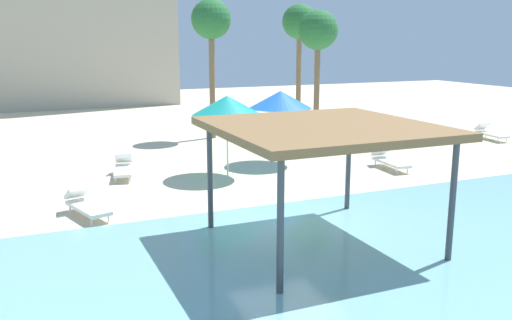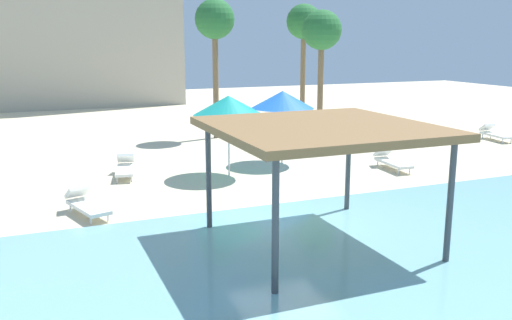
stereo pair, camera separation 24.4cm
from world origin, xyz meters
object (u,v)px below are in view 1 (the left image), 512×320
Objects in this scene: lounge_chair_1 at (123,168)px; palm_tree_2 at (211,23)px; beach_umbrella_teal_1 at (227,105)px; lounge_chair_3 at (389,160)px; shade_pavilion at (323,131)px; lounge_chair_0 at (490,133)px; beach_umbrella_blue_3 at (280,100)px; lounge_chair_5 at (86,204)px; palm_tree_1 at (318,33)px; palm_tree_0 at (299,25)px.

palm_tree_2 reaches higher than lounge_chair_1.
palm_tree_2 is at bearing 74.89° from beach_umbrella_teal_1.
beach_umbrella_teal_1 is 1.49× the size of lounge_chair_3.
shade_pavilion reaches higher than lounge_chair_1.
palm_tree_2 is at bearing -108.37° from lounge_chair_0.
lounge_chair_1 is (-3.13, 8.53, -2.40)m from shade_pavilion.
shade_pavilion is 8.87m from beach_umbrella_blue_3.
lounge_chair_1 is 4.46m from lounge_chair_5.
lounge_chair_3 is 0.29× the size of palm_tree_2.
lounge_chair_5 is (-5.21, -2.76, -2.20)m from beach_umbrella_teal_1.
lounge_chair_3 is 11.32m from lounge_chair_5.
beach_umbrella_teal_1 is 14.63m from lounge_chair_0.
lounge_chair_0 is 0.98× the size of lounge_chair_5.
shade_pavilion is at bearing -51.50° from lounge_chair_0.
beach_umbrella_blue_3 is at bearing -84.95° from palm_tree_2.
palm_tree_2 is (-3.95, 8.95, 5.23)m from lounge_chair_3.
palm_tree_1 is (0.75, 6.97, 4.75)m from lounge_chair_3.
lounge_chair_5 is 0.30× the size of palm_tree_2.
palm_tree_1 is (7.08, 12.85, 2.35)m from shade_pavilion.
beach_umbrella_teal_1 is at bearing 87.49° from shade_pavilion.
lounge_chair_3 is at bearing -66.15° from palm_tree_2.
lounge_chair_1 is (-6.08, 0.17, -2.18)m from beach_umbrella_blue_3.
palm_tree_2 is at bearing 150.78° from lounge_chair_1.
palm_tree_1 is (11.98, 8.42, 4.75)m from lounge_chair_5.
beach_umbrella_blue_3 reaches higher than lounge_chair_0.
lounge_chair_5 is at bearing -78.59° from lounge_chair_3.
shade_pavilion is 0.78× the size of palm_tree_1.
palm_tree_0 is (1.77, 10.84, 5.23)m from lounge_chair_3.
lounge_chair_0 is 8.92m from lounge_chair_3.
palm_tree_2 reaches higher than palm_tree_1.
lounge_chair_3 is at bearing -12.25° from beach_umbrella_teal_1.
palm_tree_2 is at bearing 157.24° from palm_tree_1.
lounge_chair_0 is at bearing 31.76° from shade_pavilion.
palm_tree_0 is at bearing 58.37° from beach_umbrella_blue_3.
lounge_chair_0 is 1.01× the size of lounge_chair_3.
beach_umbrella_blue_3 is 0.43× the size of palm_tree_0.
beach_umbrella_teal_1 reaches higher than lounge_chair_1.
beach_umbrella_blue_3 is at bearing -79.77° from lounge_chair_0.
palm_tree_1 is at bearing 47.38° from beach_umbrella_blue_3.
beach_umbrella_blue_3 is 4.73m from lounge_chair_3.
palm_tree_1 is at bearing -22.76° from palm_tree_2.
palm_tree_2 is at bearing -161.65° from palm_tree_0.
palm_tree_2 reaches higher than shade_pavilion.
lounge_chair_1 is 0.30× the size of palm_tree_0.
beach_umbrella_blue_3 is at bearing 23.97° from beach_umbrella_teal_1.
lounge_chair_1 is (-17.79, -0.54, 0.00)m from lounge_chair_0.
lounge_chair_1 is at bearing -81.52° from lounge_chair_0.
lounge_chair_1 is 14.86m from palm_tree_0.
palm_tree_0 reaches higher than lounge_chair_3.
palm_tree_2 is (7.27, 10.39, 5.23)m from lounge_chair_5.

